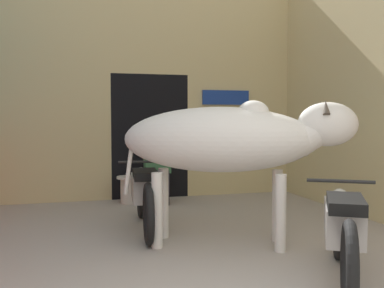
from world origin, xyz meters
name	(u,v)px	position (x,y,z in m)	size (l,w,h in m)	color
wall_back_with_doorway	(137,100)	(0.09, 5.32, 1.59)	(5.39, 0.93, 3.76)	#D1BC84
cow	(231,140)	(0.59, 2.22, 1.08)	(2.39, 1.38, 1.49)	silver
motorcycle_near	(343,229)	(1.06, 0.97, 0.43)	(1.04, 1.67, 0.76)	black
motorcycle_far	(144,193)	(-0.17, 3.06, 0.43)	(0.58, 1.91, 0.76)	black
shopkeeper_seated	(158,162)	(0.29, 4.59, 0.63)	(0.39, 0.33, 1.22)	#3D3842
plastic_stool	(129,189)	(-0.13, 4.73, 0.22)	(0.37, 0.37, 0.41)	beige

